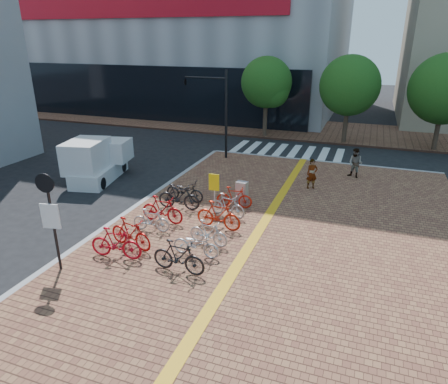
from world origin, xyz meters
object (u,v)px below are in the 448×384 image
at_px(bike_7, 196,244).
at_px(traffic_light_pole, 207,97).
at_px(pedestrian_a, 312,174).
at_px(bike_3, 162,209).
at_px(bike_5, 185,191).
at_px(bike_1, 130,233).
at_px(bike_2, 151,220).
at_px(bike_4, 179,197).
at_px(bike_10, 227,205).
at_px(notice_sign, 50,211).
at_px(bike_9, 218,215).
at_px(yellow_sign, 214,186).
at_px(bike_8, 208,233).
at_px(bike_6, 178,257).
at_px(bike_0, 116,243).
at_px(bike_11, 234,197).
at_px(utility_box, 242,193).
at_px(pedestrian_b, 355,163).
at_px(box_truck, 97,161).

distance_m(bike_7, traffic_light_pole, 13.16).
bearing_deg(pedestrian_a, bike_3, -158.03).
bearing_deg(bike_5, bike_1, -176.38).
relative_size(bike_2, traffic_light_pole, 0.29).
xyz_separation_m(bike_4, bike_10, (2.30, -0.02, -0.07)).
distance_m(bike_5, bike_7, 5.14).
distance_m(notice_sign, traffic_light_pole, 14.43).
xyz_separation_m(bike_9, pedestrian_a, (2.81, 5.92, 0.19)).
xyz_separation_m(bike_2, yellow_sign, (1.64, 2.68, 0.74)).
height_order(bike_7, bike_8, bike_8).
bearing_deg(bike_4, bike_6, -158.98).
bearing_deg(bike_6, bike_8, -3.46).
relative_size(bike_6, yellow_sign, 1.08).
xyz_separation_m(bike_5, bike_6, (2.45, -5.63, 0.06)).
xyz_separation_m(bike_0, bike_11, (2.43, 5.60, -0.08)).
xyz_separation_m(bike_4, utility_box, (2.47, 1.50, -0.04)).
distance_m(bike_5, bike_9, 3.34).
relative_size(bike_4, bike_7, 1.13).
xyz_separation_m(bike_2, pedestrian_b, (7.20, 9.57, 0.35)).
bearing_deg(notice_sign, bike_2, 67.63).
bearing_deg(bike_3, utility_box, -37.99).
bearing_deg(bike_6, bike_10, 1.94).
relative_size(bike_3, notice_sign, 0.56).
bearing_deg(bike_5, bike_7, -147.49).
xyz_separation_m(bike_0, bike_1, (0.06, 0.82, -0.00)).
height_order(bike_7, bike_9, bike_9).
bearing_deg(bike_5, bike_4, -167.18).
bearing_deg(bike_9, bike_11, 7.15).
distance_m(bike_1, notice_sign, 2.99).
height_order(bike_1, notice_sign, notice_sign).
height_order(bike_1, pedestrian_b, pedestrian_b).
bearing_deg(bike_9, bike_0, 148.05).
distance_m(bike_10, traffic_light_pole, 10.04).
height_order(bike_5, bike_9, bike_9).
height_order(utility_box, box_truck, box_truck).
bearing_deg(bike_1, yellow_sign, -10.42).
relative_size(yellow_sign, notice_sign, 0.51).
relative_size(bike_10, traffic_light_pole, 0.32).
xyz_separation_m(bike_4, traffic_light_pole, (-2.05, 8.44, 3.15)).
xyz_separation_m(bike_6, notice_sign, (-3.80, -1.23, 1.57)).
bearing_deg(bike_1, bike_8, -53.82).
bearing_deg(bike_8, bike_10, 11.15).
distance_m(bike_11, traffic_light_pole, 9.18).
height_order(bike_8, traffic_light_pole, traffic_light_pole).
relative_size(bike_4, bike_6, 1.03).
bearing_deg(bike_2, bike_3, -7.70).
xyz_separation_m(bike_2, bike_6, (2.34, -2.31, 0.10)).
relative_size(bike_5, box_truck, 0.44).
xyz_separation_m(bike_8, pedestrian_a, (2.68, 7.31, 0.29)).
xyz_separation_m(pedestrian_a, utility_box, (-2.70, -3.21, -0.22)).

